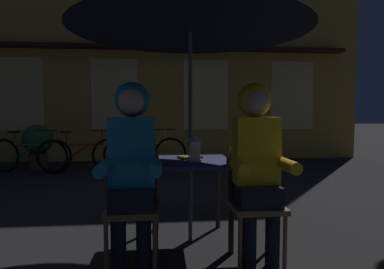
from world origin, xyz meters
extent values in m
plane|color=#232326|center=(0.00, 0.00, 0.00)|extent=(60.00, 60.00, 0.00)
cube|color=navy|center=(0.00, 0.00, 0.72)|extent=(0.72, 0.72, 0.04)
cylinder|color=#2D2319|center=(-0.31, -0.31, 0.35)|extent=(0.04, 0.04, 0.70)
cylinder|color=#2D2319|center=(0.31, -0.31, 0.35)|extent=(0.04, 0.04, 0.70)
cylinder|color=#2D2319|center=(-0.31, 0.31, 0.35)|extent=(0.04, 0.04, 0.70)
cylinder|color=#2D2319|center=(0.31, 0.31, 0.35)|extent=(0.04, 0.04, 0.70)
cylinder|color=#4C4C51|center=(0.00, 0.00, 1.12)|extent=(0.04, 0.04, 2.25)
cone|color=black|center=(0.00, 0.00, 2.06)|extent=(2.10, 2.10, 0.38)
cube|color=white|center=(0.03, -0.08, 0.75)|extent=(0.11, 0.11, 0.02)
cube|color=white|center=(0.03, -0.08, 0.84)|extent=(0.09, 0.09, 0.16)
pyramid|color=white|center=(0.03, -0.08, 0.94)|extent=(0.11, 0.11, 0.06)
cube|color=olive|center=(-0.48, -0.44, 0.43)|extent=(0.40, 0.40, 0.04)
cylinder|color=olive|center=(-0.31, -0.61, 0.21)|extent=(0.03, 0.03, 0.41)
cylinder|color=olive|center=(-0.65, -0.61, 0.21)|extent=(0.03, 0.03, 0.41)
cylinder|color=olive|center=(-0.31, -0.27, 0.21)|extent=(0.03, 0.03, 0.41)
cylinder|color=olive|center=(-0.65, -0.27, 0.21)|extent=(0.03, 0.03, 0.41)
cube|color=olive|center=(-0.48, -0.26, 0.66)|extent=(0.40, 0.03, 0.42)
cube|color=olive|center=(0.48, -0.44, 0.43)|extent=(0.40, 0.40, 0.04)
cylinder|color=olive|center=(0.65, -0.61, 0.21)|extent=(0.03, 0.03, 0.41)
cylinder|color=olive|center=(0.31, -0.61, 0.21)|extent=(0.03, 0.03, 0.41)
cylinder|color=olive|center=(0.65, -0.27, 0.21)|extent=(0.03, 0.03, 0.41)
cylinder|color=olive|center=(0.31, -0.27, 0.21)|extent=(0.03, 0.03, 0.41)
cube|color=olive|center=(0.48, -0.26, 0.66)|extent=(0.40, 0.03, 0.42)
cylinder|color=black|center=(-0.39, -0.57, 0.23)|extent=(0.11, 0.11, 0.45)
cylinder|color=black|center=(-0.57, -0.57, 0.23)|extent=(0.11, 0.11, 0.45)
cube|color=black|center=(-0.48, -0.44, 0.53)|extent=(0.32, 0.36, 0.16)
cube|color=teal|center=(-0.48, -0.40, 0.87)|extent=(0.34, 0.22, 0.52)
cylinder|color=teal|center=(-0.30, -0.62, 0.78)|extent=(0.09, 0.30, 0.09)
cylinder|color=teal|center=(-0.66, -0.62, 0.78)|extent=(0.09, 0.30, 0.09)
sphere|color=tan|center=(-0.48, -0.40, 1.25)|extent=(0.21, 0.21, 0.21)
sphere|color=teal|center=(-0.48, -0.35, 1.26)|extent=(0.27, 0.27, 0.27)
cylinder|color=black|center=(0.57, -0.57, 0.23)|extent=(0.11, 0.11, 0.45)
cylinder|color=black|center=(0.39, -0.57, 0.23)|extent=(0.11, 0.11, 0.45)
cube|color=black|center=(0.48, -0.44, 0.53)|extent=(0.32, 0.36, 0.16)
cube|color=yellow|center=(0.48, -0.40, 0.87)|extent=(0.34, 0.22, 0.52)
cylinder|color=yellow|center=(0.66, -0.62, 0.78)|extent=(0.09, 0.30, 0.09)
cylinder|color=yellow|center=(0.30, -0.62, 0.78)|extent=(0.09, 0.30, 0.09)
sphere|color=tan|center=(0.48, -0.40, 1.25)|extent=(0.21, 0.21, 0.21)
sphere|color=yellow|center=(0.48, -0.35, 1.26)|extent=(0.27, 0.27, 0.27)
cube|color=gold|center=(-0.26, 5.40, 3.10)|extent=(10.00, 0.60, 6.20)
cube|color=#F4D17A|center=(-3.56, 5.09, 1.60)|extent=(1.10, 0.02, 1.70)
cube|color=#F4D17A|center=(-1.36, 5.09, 1.60)|extent=(1.10, 0.02, 1.70)
cube|color=#F4D17A|center=(0.84, 5.09, 1.60)|extent=(1.10, 0.02, 1.70)
cube|color=#F4D17A|center=(3.04, 5.09, 1.60)|extent=(1.10, 0.02, 1.70)
cube|color=#331914|center=(-0.26, 4.95, 2.70)|extent=(9.00, 0.36, 0.08)
torus|color=black|center=(-2.33, 3.50, 0.33)|extent=(0.65, 0.21, 0.66)
torus|color=black|center=(-3.32, 3.75, 0.33)|extent=(0.65, 0.21, 0.66)
cylinder|color=#236B3D|center=(-2.83, 3.63, 0.54)|extent=(0.82, 0.24, 0.04)
cylinder|color=#236B3D|center=(-2.94, 3.66, 0.36)|extent=(0.60, 0.18, 0.44)
cylinder|color=#236B3D|center=(-3.10, 3.70, 0.66)|extent=(0.02, 0.02, 0.24)
cube|color=black|center=(-3.10, 3.70, 0.79)|extent=(0.21, 0.13, 0.04)
cylinder|color=#236B3D|center=(-2.45, 3.53, 0.68)|extent=(0.02, 0.02, 0.28)
cylinder|color=black|center=(-2.45, 3.53, 0.82)|extent=(0.43, 0.13, 0.02)
torus|color=black|center=(-1.30, 3.68, 0.33)|extent=(0.66, 0.13, 0.66)
torus|color=black|center=(-2.31, 3.55, 0.33)|extent=(0.66, 0.13, 0.66)
cylinder|color=maroon|center=(-1.80, 3.62, 0.54)|extent=(0.83, 0.14, 0.04)
cylinder|color=maroon|center=(-1.92, 3.60, 0.36)|extent=(0.61, 0.11, 0.44)
cylinder|color=maroon|center=(-2.09, 3.58, 0.66)|extent=(0.02, 0.02, 0.24)
cube|color=black|center=(-2.09, 3.58, 0.79)|extent=(0.21, 0.10, 0.04)
cylinder|color=maroon|center=(-1.42, 3.66, 0.68)|extent=(0.02, 0.02, 0.28)
cylinder|color=black|center=(-1.42, 3.66, 0.82)|extent=(0.44, 0.08, 0.02)
torus|color=black|center=(-0.07, 3.77, 0.33)|extent=(0.66, 0.10, 0.66)
torus|color=black|center=(-1.08, 3.70, 0.33)|extent=(0.66, 0.10, 0.66)
cylinder|color=#ADA89E|center=(-0.58, 3.73, 0.54)|extent=(0.84, 0.10, 0.04)
cylinder|color=#ADA89E|center=(-0.70, 3.72, 0.36)|extent=(0.61, 0.08, 0.44)
cylinder|color=#ADA89E|center=(-0.86, 3.71, 0.66)|extent=(0.02, 0.02, 0.24)
cube|color=black|center=(-0.86, 3.71, 0.79)|extent=(0.21, 0.09, 0.04)
cylinder|color=#ADA89E|center=(-0.19, 3.76, 0.68)|extent=(0.02, 0.02, 0.28)
cylinder|color=black|center=(-0.19, 3.76, 0.82)|extent=(0.44, 0.06, 0.02)
cube|color=olive|center=(0.01, 0.11, 0.75)|extent=(0.24, 0.21, 0.02)
cylinder|color=brown|center=(-2.79, 4.06, 0.17)|extent=(0.36, 0.36, 0.34)
sphere|color=#285B2D|center=(-2.79, 4.06, 0.62)|extent=(0.60, 0.60, 0.60)
camera|label=1|loc=(-0.26, -2.89, 1.16)|focal=30.45mm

